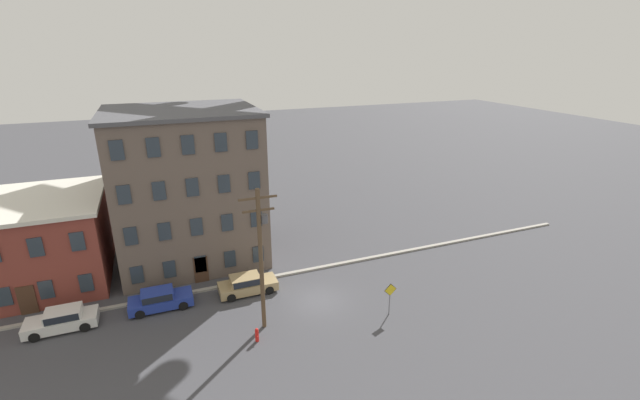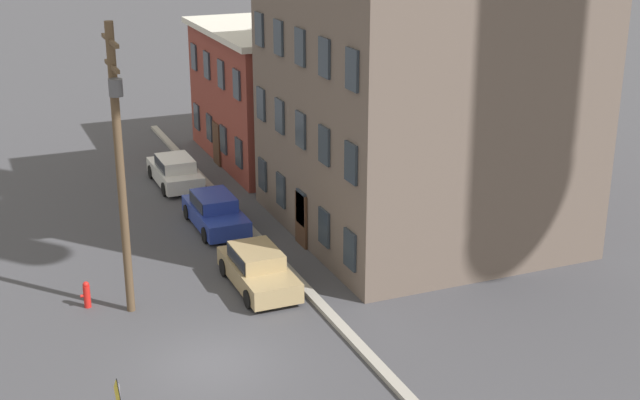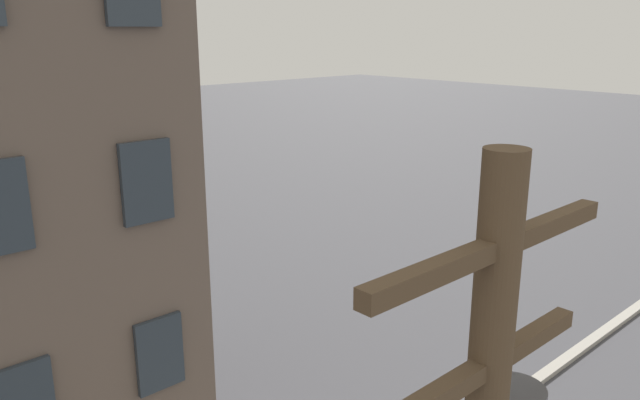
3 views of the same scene
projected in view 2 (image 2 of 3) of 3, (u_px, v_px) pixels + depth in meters
The scene contains 9 objects.
ground_plane at pixel (213, 363), 27.09m from camera, with size 200.00×200.00×0.00m, color #424247.
kerb_strip at pixel (348, 334), 28.70m from camera, with size 56.00×0.36×0.16m, color #9E998E.
apartment_corner at pixel (305, 90), 46.91m from camera, with size 10.60×10.26×6.93m.
apartment_midblock at pixel (420, 74), 35.63m from camera, with size 12.18×10.73×13.11m.
car_white at pixel (175, 170), 42.84m from camera, with size 4.40×1.92×1.43m.
car_blue at pixel (215, 210), 37.57m from camera, with size 4.40×1.92×1.43m.
car_tan at pixel (258, 267), 32.01m from camera, with size 4.40×1.92×1.43m.
utility_pole at pixel (119, 157), 28.57m from camera, with size 2.40×0.44×9.82m.
fire_hydrant at pixel (87, 294), 30.52m from camera, with size 0.24×0.34×0.96m.
Camera 2 is at (23.26, -6.20, 13.77)m, focal length 50.00 mm.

